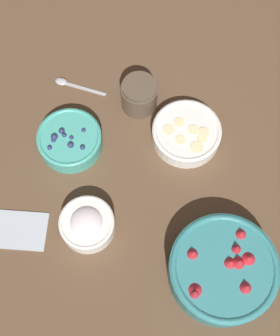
{
  "coord_description": "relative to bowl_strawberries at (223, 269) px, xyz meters",
  "views": [
    {
      "loc": [
        0.16,
        -0.37,
        1.04
      ],
      "look_at": [
        0.02,
        0.0,
        0.04
      ],
      "focal_mm": 50.0,
      "sensor_mm": 36.0,
      "label": 1
    }
  ],
  "objects": [
    {
      "name": "bowl_strawberries",
      "position": [
        0.0,
        0.0,
        0.0
      ],
      "size": [
        0.23,
        0.23,
        0.1
      ],
      "color": "teal",
      "rests_on": "ground_plane"
    },
    {
      "name": "napkin",
      "position": [
        -0.46,
        -0.08,
        -0.04
      ],
      "size": [
        0.15,
        0.12,
        0.01
      ],
      "color": "#B2BCC6",
      "rests_on": "ground_plane"
    },
    {
      "name": "bowl_bananas",
      "position": [
        -0.18,
        0.28,
        -0.02
      ],
      "size": [
        0.17,
        0.17,
        0.04
      ],
      "color": "white",
      "rests_on": "ground_plane"
    },
    {
      "name": "bowl_cream",
      "position": [
        -0.31,
        -0.01,
        -0.01
      ],
      "size": [
        0.12,
        0.12,
        0.06
      ],
      "color": "white",
      "rests_on": "ground_plane"
    },
    {
      "name": "bowl_blueberries",
      "position": [
        -0.43,
        0.16,
        -0.02
      ],
      "size": [
        0.15,
        0.15,
        0.06
      ],
      "color": "#47AD9E",
      "rests_on": "ground_plane"
    },
    {
      "name": "ground_plane",
      "position": [
        -0.27,
        0.15,
        -0.04
      ],
      "size": [
        4.0,
        4.0,
        0.0
      ],
      "primitive_type": "plane",
      "color": "brown"
    },
    {
      "name": "spoon",
      "position": [
        -0.51,
        0.32,
        -0.04
      ],
      "size": [
        0.14,
        0.02,
        0.01
      ],
      "color": "#B2B2B7",
      "rests_on": "ground_plane"
    },
    {
      "name": "jar_chocolate",
      "position": [
        -0.32,
        0.33,
        -0.0
      ],
      "size": [
        0.09,
        0.09,
        0.09
      ],
      "color": "brown",
      "rests_on": "ground_plane"
    }
  ]
}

